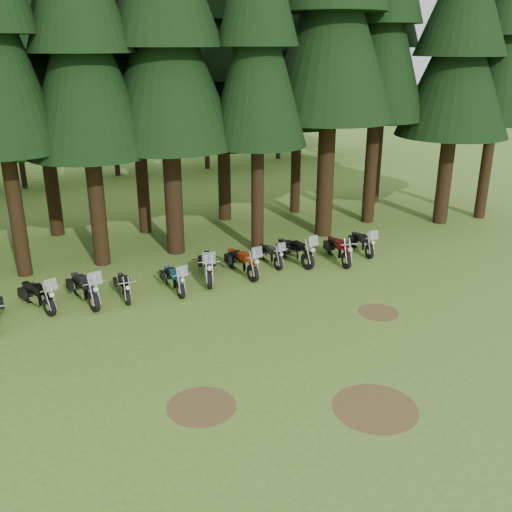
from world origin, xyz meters
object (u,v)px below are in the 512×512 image
Objects in this scene: motorcycle_7 at (270,255)px; motorcycle_9 at (338,250)px; motorcycle_2 at (85,290)px; motorcycle_4 at (174,280)px; motorcycle_1 at (38,296)px; motorcycle_5 at (208,267)px; motorcycle_10 at (362,243)px; motorcycle_8 at (295,252)px; motorcycle_6 at (242,263)px; motorcycle_3 at (124,287)px.

motorcycle_9 is at bearing -19.25° from motorcycle_7.
motorcycle_2 reaches higher than motorcycle_7.
motorcycle_7 is at bearing 10.05° from motorcycle_4.
motorcycle_5 is (6.33, -0.10, 0.04)m from motorcycle_1.
motorcycle_8 is at bearing -173.42° from motorcycle_10.
motorcycle_2 is at bearing -28.62° from motorcycle_1.
motorcycle_6 is 5.87m from motorcycle_10.
motorcycle_4 is 0.87× the size of motorcycle_8.
motorcycle_5 reaches higher than motorcycle_9.
motorcycle_9 is at bearing 2.12° from motorcycle_3.
motorcycle_4 is 0.88× the size of motorcycle_6.
motorcycle_5 reaches higher than motorcycle_8.
motorcycle_1 is 0.94× the size of motorcycle_9.
motorcycle_2 is 1.02× the size of motorcycle_5.
motorcycle_5 is at bearing 7.36° from motorcycle_3.
motorcycle_6 reaches higher than motorcycle_3.
motorcycle_5 is 1.01× the size of motorcycle_8.
motorcycle_1 is at bearing -179.34° from motorcycle_7.
motorcycle_1 is at bearing -172.38° from motorcycle_9.
motorcycle_1 is 4.81m from motorcycle_4.
motorcycle_1 is 7.77m from motorcycle_6.
motorcycle_3 is 1.86m from motorcycle_4.
motorcycle_2 is 1.39m from motorcycle_3.
motorcycle_7 is at bearing 172.46° from motorcycle_9.
motorcycle_8 reaches higher than motorcycle_10.
motorcycle_4 is 5.55m from motorcycle_8.
motorcycle_8 is 3.34m from motorcycle_10.
motorcycle_2 is 1.06× the size of motorcycle_9.
motorcycle_9 is (1.80, -0.59, -0.02)m from motorcycle_8.
motorcycle_7 is (6.35, 0.62, 0.02)m from motorcycle_3.
motorcycle_6 is (4.82, 0.11, 0.11)m from motorcycle_3.
motorcycle_6 is 1.14× the size of motorcycle_10.
motorcycle_1 reaches higher than motorcycle_10.
motorcycle_2 is 1.25× the size of motorcycle_7.
motorcycle_5 is at bearing -174.44° from motorcycle_9.
motorcycle_8 is 1.15× the size of motorcycle_10.
motorcycle_4 is at bearing -16.74° from motorcycle_2.
motorcycle_5 reaches higher than motorcycle_4.
motorcycle_6 is 1.03× the size of motorcycle_9.
motorcycle_1 is 13.64m from motorcycle_10.
motorcycle_8 reaches higher than motorcycle_1.
motorcycle_6 is at bearing 14.00° from motorcycle_5.
motorcycle_2 reaches higher than motorcycle_6.
motorcycle_1 is 1.58m from motorcycle_2.
motorcycle_3 is (1.38, -0.10, -0.12)m from motorcycle_2.
motorcycle_2 is at bearing 174.61° from motorcycle_6.
motorcycle_1 is 12.11m from motorcycle_9.
motorcycle_2 reaches higher than motorcycle_8.
motorcycle_3 is at bearing -175.71° from motorcycle_7.
motorcycle_4 is at bearing 175.94° from motorcycle_8.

